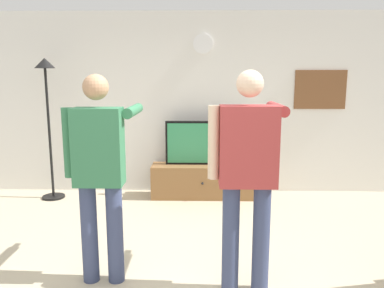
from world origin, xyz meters
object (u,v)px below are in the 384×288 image
at_px(television, 203,143).
at_px(person_standing_nearer_couch, 248,169).
at_px(floor_lamp, 47,100).
at_px(tv_stand, 202,181).
at_px(framed_picture, 320,90).
at_px(wall_clock, 203,44).
at_px(person_standing_nearer_lamp, 100,168).

height_order(television, person_standing_nearer_couch, person_standing_nearer_couch).
bearing_deg(floor_lamp, tv_stand, 2.51).
bearing_deg(person_standing_nearer_couch, framed_picture, 63.17).
bearing_deg(television, wall_clock, 90.00).
relative_size(wall_clock, framed_picture, 0.38).
height_order(television, person_standing_nearer_lamp, person_standing_nearer_lamp).
height_order(floor_lamp, person_standing_nearer_couch, floor_lamp).
height_order(person_standing_nearer_lamp, person_standing_nearer_couch, person_standing_nearer_couch).
bearing_deg(framed_picture, person_standing_nearer_lamp, -134.83).
xyz_separation_m(tv_stand, floor_lamp, (-2.19, -0.10, 1.20)).
bearing_deg(floor_lamp, person_standing_nearer_lamp, -59.68).
bearing_deg(floor_lamp, television, 3.72).
relative_size(television, person_standing_nearer_couch, 0.59).
height_order(tv_stand, wall_clock, wall_clock).
xyz_separation_m(television, person_standing_nearer_couch, (0.34, -2.52, 0.24)).
xyz_separation_m(tv_stand, television, (0.00, 0.05, 0.56)).
bearing_deg(tv_stand, wall_clock, 90.00).
distance_m(framed_picture, person_standing_nearer_lamp, 3.76).
bearing_deg(person_standing_nearer_couch, tv_stand, 97.77).
xyz_separation_m(wall_clock, floor_lamp, (-2.19, -0.39, -0.79)).
distance_m(tv_stand, person_standing_nearer_couch, 2.63).
height_order(floor_lamp, person_standing_nearer_lamp, floor_lamp).
xyz_separation_m(wall_clock, framed_picture, (1.74, 0.00, -0.66)).
bearing_deg(tv_stand, television, 90.00).
xyz_separation_m(tv_stand, person_standing_nearer_lamp, (-0.88, -2.34, 0.77)).
relative_size(wall_clock, floor_lamp, 0.14).
relative_size(framed_picture, floor_lamp, 0.38).
height_order(wall_clock, person_standing_nearer_couch, wall_clock).
relative_size(wall_clock, person_standing_nearer_lamp, 0.16).
height_order(wall_clock, floor_lamp, wall_clock).
bearing_deg(wall_clock, framed_picture, 0.16).
bearing_deg(television, framed_picture, 8.12).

